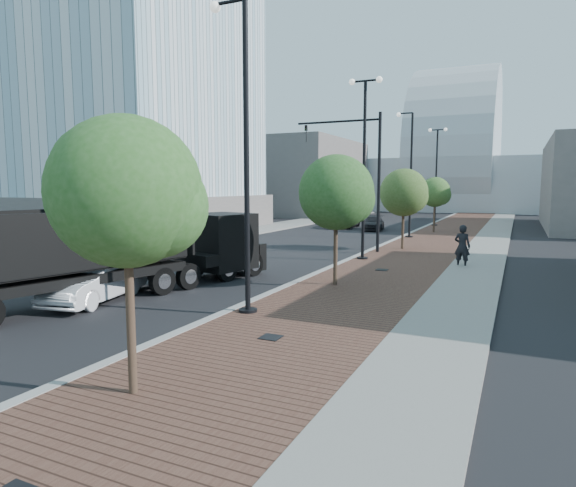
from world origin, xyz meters
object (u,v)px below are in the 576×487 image
at_px(dump_truck, 156,255).
at_px(pedestrian, 462,246).
at_px(white_sedan, 95,281).
at_px(dark_car_mid, 343,220).

height_order(dump_truck, pedestrian, dump_truck).
relative_size(white_sedan, dark_car_mid, 0.82).
bearing_deg(white_sedan, pedestrian, 38.17).
xyz_separation_m(dump_truck, dark_car_mid, (-2.56, 29.19, -0.60)).
bearing_deg(dark_car_mid, white_sedan, -90.39).
bearing_deg(pedestrian, white_sedan, 60.95).
bearing_deg(white_sedan, dump_truck, 66.07).
bearing_deg(pedestrian, dark_car_mid, -45.99).
bearing_deg(dark_car_mid, dump_truck, -89.04).
distance_m(dump_truck, dark_car_mid, 29.31).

